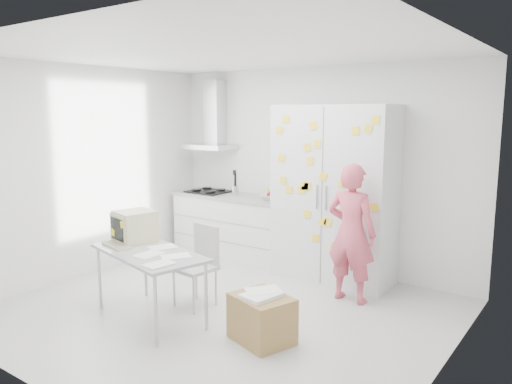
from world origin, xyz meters
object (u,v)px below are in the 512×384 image
Objects in this scene: person at (351,233)px; desk at (139,237)px; chair at (199,260)px; cardboard_box at (262,318)px.

person reaches higher than desk.
person is 1.71m from chair.
desk reaches higher than cardboard_box.
desk is at bearing 43.72° from person.
cardboard_box is at bearing 19.41° from desk.
chair is at bearing 40.62° from person.
chair is at bearing 162.32° from cardboard_box.
desk is (-1.70, -1.56, 0.02)m from person.
cardboard_box is at bearing -11.80° from chair.
cardboard_box is (1.08, -0.34, -0.27)m from chair.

